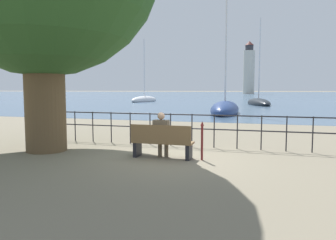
% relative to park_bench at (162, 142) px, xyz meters
% --- Properties ---
extents(ground_plane, '(1000.00, 1000.00, 0.00)m').
position_rel_park_bench_xyz_m(ground_plane, '(0.00, 0.06, -0.43)').
color(ground_plane, '#7A705B').
extents(harbor_water, '(600.00, 300.00, 0.01)m').
position_rel_park_bench_xyz_m(harbor_water, '(0.00, 159.88, -0.42)').
color(harbor_water, '#47607A').
rests_on(harbor_water, ground_plane).
extents(park_bench, '(1.64, 0.45, 0.90)m').
position_rel_park_bench_xyz_m(park_bench, '(0.00, 0.00, 0.00)').
color(park_bench, brown).
rests_on(park_bench, ground_plane).
extents(seated_person_left, '(0.40, 0.35, 1.22)m').
position_rel_park_bench_xyz_m(seated_person_left, '(-0.03, 0.08, 0.24)').
color(seated_person_left, brown).
rests_on(seated_person_left, ground_plane).
extents(promenade_railing, '(10.73, 0.04, 1.05)m').
position_rel_park_bench_xyz_m(promenade_railing, '(0.00, 2.02, 0.27)').
color(promenade_railing, black).
rests_on(promenade_railing, ground_plane).
extents(closed_umbrella, '(0.09, 0.09, 1.02)m').
position_rel_park_bench_xyz_m(closed_umbrella, '(1.06, 0.09, 0.14)').
color(closed_umbrella, maroon).
rests_on(closed_umbrella, ground_plane).
extents(sailboat_0, '(4.01, 9.09, 10.71)m').
position_rel_park_bench_xyz_m(sailboat_0, '(1.60, 33.10, -0.15)').
color(sailboat_0, black).
rests_on(sailboat_0, ground_plane).
extents(sailboat_2, '(2.36, 7.48, 9.65)m').
position_rel_park_bench_xyz_m(sailboat_2, '(-0.45, 17.02, -0.11)').
color(sailboat_2, navy).
rests_on(sailboat_2, ground_plane).
extents(sailboat_3, '(2.64, 7.38, 9.74)m').
position_rel_park_bench_xyz_m(sailboat_3, '(-15.25, 38.37, -0.12)').
color(sailboat_3, silver).
rests_on(sailboat_3, ground_plane).
extents(harbor_lighthouse, '(4.90, 4.90, 22.74)m').
position_rel_park_bench_xyz_m(harbor_lighthouse, '(-5.46, 139.17, 10.15)').
color(harbor_lighthouse, beige).
rests_on(harbor_lighthouse, ground_plane).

